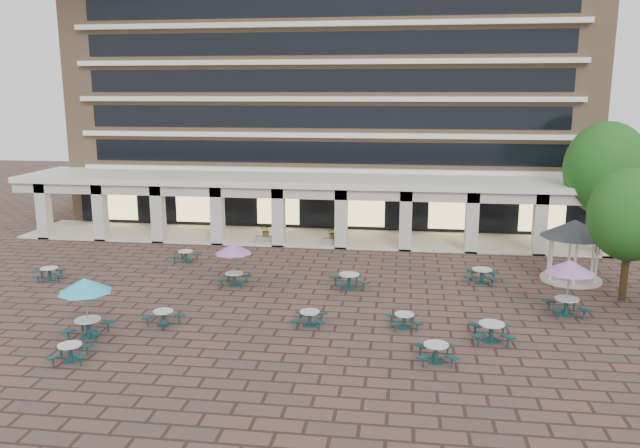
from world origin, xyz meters
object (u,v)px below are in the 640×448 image
(picnic_table_1, at_px, (70,351))
(planter_left, at_px, (266,235))
(picnic_table_2, at_px, (436,351))
(planter_right, at_px, (333,237))
(gazebo, at_px, (574,236))

(picnic_table_1, xyz_separation_m, planter_left, (3.30, 19.74, 0.17))
(picnic_table_2, bearing_deg, planter_right, 103.94)
(picnic_table_1, relative_size, planter_left, 1.18)
(planter_left, xyz_separation_m, planter_right, (4.60, 0.00, -0.01))
(picnic_table_2, xyz_separation_m, planter_left, (-10.66, 17.89, 0.15))
(gazebo, distance_m, planter_left, 19.60)
(picnic_table_2, bearing_deg, gazebo, 51.47)
(picnic_table_1, distance_m, planter_right, 21.27)
(planter_left, bearing_deg, picnic_table_1, -99.50)
(planter_left, bearing_deg, gazebo, -18.35)
(picnic_table_1, distance_m, picnic_table_2, 14.09)
(picnic_table_1, height_order, picnic_table_2, picnic_table_2)
(picnic_table_2, height_order, planter_left, planter_left)
(picnic_table_1, relative_size, picnic_table_2, 1.03)
(picnic_table_1, xyz_separation_m, gazebo, (21.82, 13.61, 2.14))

